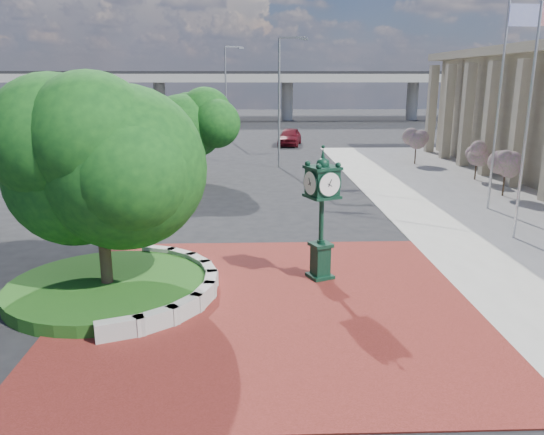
{
  "coord_description": "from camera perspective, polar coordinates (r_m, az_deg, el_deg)",
  "views": [
    {
      "loc": [
        -0.44,
        -15.55,
        6.52
      ],
      "look_at": [
        0.17,
        1.5,
        2.02
      ],
      "focal_mm": 35.0,
      "sensor_mm": 36.0,
      "label": 1
    }
  ],
  "objects": [
    {
      "name": "shrub_near",
      "position": [
        32.61,
        23.81,
        4.83
      ],
      "size": [
        1.2,
        1.2,
        2.2
      ],
      "color": "#38281C",
      "rests_on": "ground"
    },
    {
      "name": "shrub_far",
      "position": [
        42.73,
        15.23,
        7.65
      ],
      "size": [
        1.2,
        1.2,
        2.2
      ],
      "color": "#38281C",
      "rests_on": "ground"
    },
    {
      "name": "flagpole_a",
      "position": [
        23.61,
        25.81,
        9.61
      ],
      "size": [
        1.52,
        0.19,
        9.72
      ],
      "color": "silver",
      "rests_on": "ground"
    },
    {
      "name": "overpass",
      "position": [
        85.55,
        -1.95,
        14.78
      ],
      "size": [
        90.0,
        12.0,
        7.5
      ],
      "color": "#9E9B93",
      "rests_on": "ground"
    },
    {
      "name": "ground",
      "position": [
        16.86,
        -0.39,
        -7.95
      ],
      "size": [
        200.0,
        200.0,
        0.0
      ],
      "primitive_type": "plane",
      "color": "black",
      "rests_on": "ground"
    },
    {
      "name": "shrub_mid",
      "position": [
        37.2,
        21.18,
        6.18
      ],
      "size": [
        1.2,
        1.2,
        2.2
      ],
      "color": "#38281C",
      "rests_on": "ground"
    },
    {
      "name": "street_lamp_far",
      "position": [
        59.27,
        -4.78,
        13.98
      ],
      "size": [
        2.08,
        1.04,
        9.81
      ],
      "color": "slate",
      "rests_on": "ground"
    },
    {
      "name": "parked_car",
      "position": [
        53.34,
        1.91,
        8.68
      ],
      "size": [
        2.89,
        5.33,
        1.72
      ],
      "primitive_type": "imported",
      "rotation": [
        0.0,
        0.0,
        -0.18
      ],
      "color": "#520B14",
      "rests_on": "ground"
    },
    {
      "name": "street_lamp_near",
      "position": [
        39.54,
        1.11,
        13.27
      ],
      "size": [
        2.08,
        0.57,
        9.35
      ],
      "color": "slate",
      "rests_on": "ground"
    },
    {
      "name": "plaza",
      "position": [
        15.94,
        -0.28,
        -9.28
      ],
      "size": [
        12.0,
        12.0,
        0.04
      ],
      "primitive_type": "cube",
      "color": "maroon",
      "rests_on": "ground"
    },
    {
      "name": "grass_bed",
      "position": [
        17.39,
        -17.23,
        -7.22
      ],
      "size": [
        6.1,
        6.1,
        0.4
      ],
      "primitive_type": "cylinder",
      "color": "#154413",
      "rests_on": "ground"
    },
    {
      "name": "tree_planter",
      "position": [
        16.44,
        -18.16,
        4.26
      ],
      "size": [
        5.2,
        5.2,
        6.33
      ],
      "color": "#38281C",
      "rests_on": "ground"
    },
    {
      "name": "planter_wall",
      "position": [
        16.91,
        -9.67,
        -7.13
      ],
      "size": [
        2.96,
        6.77,
        0.54
      ],
      "color": "#9E9B93",
      "rests_on": "ground"
    },
    {
      "name": "tree_street",
      "position": [
        33.9,
        -8.16,
        9.08
      ],
      "size": [
        4.4,
        4.4,
        5.45
      ],
      "color": "#38281C",
      "rests_on": "ground"
    },
    {
      "name": "flagpole_b",
      "position": [
        28.67,
        23.19,
        11.06
      ],
      "size": [
        1.6,
        0.19,
        10.22
      ],
      "color": "silver",
      "rests_on": "ground"
    },
    {
      "name": "post_clock",
      "position": [
        17.26,
        5.36,
        0.98
      ],
      "size": [
        1.15,
        1.15,
        4.41
      ],
      "color": "black",
      "rests_on": "ground"
    }
  ]
}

